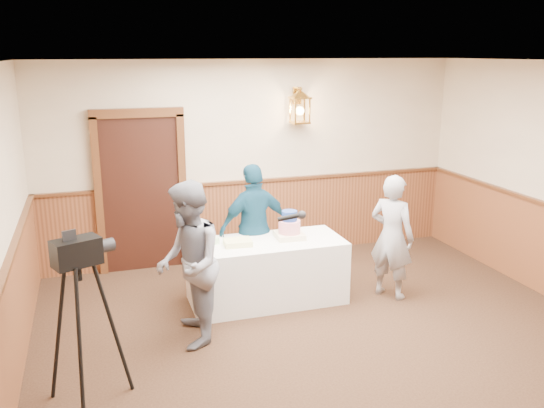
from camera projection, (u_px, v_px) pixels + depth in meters
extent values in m
plane|color=black|center=(362.00, 379.00, 5.26)|extent=(7.00, 7.00, 0.00)
cube|color=#BEAA8E|center=(255.00, 161.00, 8.12)|extent=(6.00, 0.02, 2.80)
cube|color=white|center=(377.00, 64.00, 4.54)|extent=(6.00, 7.00, 0.02)
cube|color=brown|center=(256.00, 219.00, 8.32)|extent=(5.98, 0.04, 1.10)
cube|color=#502B15|center=(256.00, 181.00, 8.16)|extent=(5.98, 0.07, 0.04)
cube|color=black|center=(141.00, 194.00, 7.69)|extent=(1.00, 0.06, 2.10)
cube|color=white|center=(267.00, 271.00, 6.81)|extent=(1.80, 0.80, 0.75)
cube|color=beige|center=(289.00, 235.00, 6.83)|extent=(0.34, 0.34, 0.06)
cylinder|color=red|center=(289.00, 227.00, 6.80)|extent=(0.26, 0.26, 0.15)
cylinder|color=navy|center=(289.00, 216.00, 6.76)|extent=(0.18, 0.18, 0.12)
cube|color=#E8EA8C|center=(238.00, 242.00, 6.57)|extent=(0.32, 0.26, 0.06)
cube|color=#9CD596|center=(203.00, 240.00, 6.64)|extent=(0.34, 0.29, 0.07)
imported|color=slate|center=(188.00, 264.00, 5.73)|extent=(0.73, 0.88, 1.68)
cylinder|color=black|center=(289.00, 217.00, 5.68)|extent=(0.23, 0.11, 0.09)
sphere|color=black|center=(302.00, 215.00, 5.67)|extent=(0.08, 0.08, 0.08)
imported|color=gray|center=(392.00, 237.00, 6.85)|extent=(0.61, 0.66, 1.51)
imported|color=navy|center=(255.00, 228.00, 7.08)|extent=(0.99, 0.55, 1.59)
cube|color=black|center=(76.00, 252.00, 4.50)|extent=(0.41, 0.32, 0.22)
cylinder|color=black|center=(105.00, 246.00, 4.65)|extent=(0.18, 0.16, 0.11)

